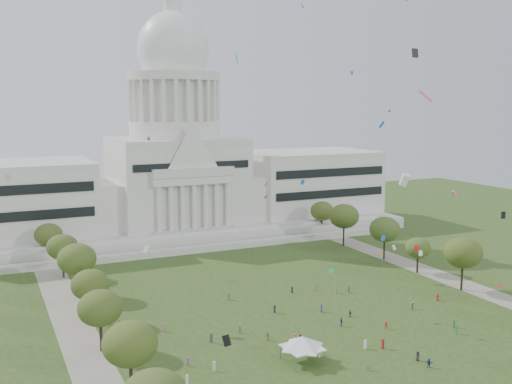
{
  "coord_description": "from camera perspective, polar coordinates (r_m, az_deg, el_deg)",
  "views": [
    {
      "loc": [
        -63.68,
        -92.66,
        46.38
      ],
      "look_at": [
        0.0,
        45.0,
        24.0
      ],
      "focal_mm": 42.0,
      "sensor_mm": 36.0,
      "label": 1
    }
  ],
  "objects": [
    {
      "name": "ground",
      "position": [
        121.62,
        9.22,
        -14.14
      ],
      "size": [
        400.0,
        400.0,
        0.0
      ],
      "primitive_type": "plane",
      "color": "#30441B",
      "rests_on": "ground"
    },
    {
      "name": "capitol",
      "position": [
        217.19,
        -7.62,
        1.95
      ],
      "size": [
        160.0,
        64.5,
        91.3
      ],
      "color": "silver",
      "rests_on": "ground"
    },
    {
      "name": "path_left",
      "position": [
        132.06,
        -16.8,
        -12.53
      ],
      "size": [
        8.0,
        160.0,
        0.04
      ],
      "primitive_type": "cube",
      "color": "gray",
      "rests_on": "ground"
    },
    {
      "name": "path_right",
      "position": [
        172.24,
        16.98,
        -7.6
      ],
      "size": [
        8.0,
        160.0,
        0.04
      ],
      "primitive_type": "cube",
      "color": "gray",
      "rests_on": "ground"
    },
    {
      "name": "row_tree_l_1",
      "position": [
        99.15,
        -11.91,
        -13.97
      ],
      "size": [
        8.86,
        8.86,
        12.59
      ],
      "color": "black",
      "rests_on": "ground"
    },
    {
      "name": "row_tree_l_2",
      "position": [
        117.78,
        -14.64,
        -10.64
      ],
      "size": [
        8.42,
        8.42,
        11.97
      ],
      "color": "black",
      "rests_on": "ground"
    },
    {
      "name": "row_tree_r_2",
      "position": [
        158.43,
        19.12,
        -5.48
      ],
      "size": [
        9.55,
        9.55,
        13.58
      ],
      "color": "black",
      "rests_on": "ground"
    },
    {
      "name": "row_tree_l_3",
      "position": [
        133.65,
        -15.52,
        -8.52
      ],
      "size": [
        8.12,
        8.12,
        11.55
      ],
      "color": "black",
      "rests_on": "ground"
    },
    {
      "name": "row_tree_r_3",
      "position": [
        171.43,
        15.18,
        -5.16
      ],
      "size": [
        7.01,
        7.01,
        9.98
      ],
      "color": "black",
      "rests_on": "ground"
    },
    {
      "name": "row_tree_l_4",
      "position": [
        150.99,
        -16.69,
        -6.15
      ],
      "size": [
        9.29,
        9.29,
        13.21
      ],
      "color": "black",
      "rests_on": "ground"
    },
    {
      "name": "row_tree_r_4",
      "position": [
        183.02,
        12.17,
        -3.49
      ],
      "size": [
        9.19,
        9.19,
        13.06
      ],
      "color": "black",
      "rests_on": "ground"
    },
    {
      "name": "row_tree_l_5",
      "position": [
        169.02,
        -17.97,
        -5.0
      ],
      "size": [
        8.33,
        8.33,
        11.85
      ],
      "color": "black",
      "rests_on": "ground"
    },
    {
      "name": "row_tree_r_5",
      "position": [
        198.32,
        8.38,
        -2.29
      ],
      "size": [
        9.82,
        9.82,
        13.96
      ],
      "color": "black",
      "rests_on": "ground"
    },
    {
      "name": "row_tree_l_6",
      "position": [
        186.5,
        -19.16,
        -3.87
      ],
      "size": [
        8.19,
        8.19,
        11.64
      ],
      "color": "black",
      "rests_on": "ground"
    },
    {
      "name": "row_tree_r_6",
      "position": [
        214.8,
        6.31,
        -1.81
      ],
      "size": [
        8.42,
        8.42,
        11.97
      ],
      "color": "black",
      "rests_on": "ground"
    },
    {
      "name": "event_tent",
      "position": [
        111.61,
        4.45,
        -14.03
      ],
      "size": [
        9.42,
        9.42,
        4.97
      ],
      "color": "#4C4C4C",
      "rests_on": "ground"
    },
    {
      "name": "person_0",
      "position": [
        150.7,
        16.91,
        -9.58
      ],
      "size": [
        0.96,
        0.87,
        1.64
      ],
      "primitive_type": "imported",
      "rotation": [
        0.0,
        0.0,
        5.71
      ],
      "color": "#B21E1E",
      "rests_on": "ground"
    },
    {
      "name": "person_2",
      "position": [
        143.0,
        14.71,
        -10.46
      ],
      "size": [
        0.96,
        0.92,
        1.7
      ],
      "primitive_type": "imported",
      "rotation": [
        0.0,
        0.0,
        0.68
      ],
      "color": "#4C4C51",
      "rests_on": "ground"
    },
    {
      "name": "person_3",
      "position": [
        130.15,
        12.27,
        -12.3
      ],
      "size": [
        0.66,
        1.1,
        1.61
      ],
      "primitive_type": "imported",
      "rotation": [
        0.0,
        0.0,
        4.83
      ],
      "color": "#B21E1E",
      "rests_on": "ground"
    },
    {
      "name": "person_4",
      "position": [
        130.11,
        8.13,
        -12.13
      ],
      "size": [
        0.83,
        1.22,
        1.91
      ],
      "primitive_type": "imported",
      "rotation": [
        0.0,
        0.0,
        4.5
      ],
      "color": "navy",
      "rests_on": "ground"
    },
    {
      "name": "person_5",
      "position": [
        120.55,
        4.23,
        -13.78
      ],
      "size": [
        1.74,
        1.67,
        1.87
      ],
      "primitive_type": "imported",
      "rotation": [
        0.0,
        0.0,
        2.4
      ],
      "color": "#B21E1E",
      "rests_on": "ground"
    },
    {
      "name": "person_6",
      "position": [
        116.71,
        15.15,
        -14.84
      ],
      "size": [
        0.8,
        1.02,
        1.83
      ],
      "primitive_type": "imported",
      "rotation": [
        0.0,
        0.0,
        1.84
      ],
      "color": "#26262B",
      "rests_on": "ground"
    },
    {
      "name": "person_7",
      "position": [
        111.1,
        10.59,
        -16.01
      ],
      "size": [
        0.63,
        0.53,
        1.47
      ],
      "primitive_type": "imported",
      "rotation": [
        0.0,
        0.0,
        3.44
      ],
      "color": "olive",
      "rests_on": "ground"
    },
    {
      "name": "person_8",
      "position": [
        121.69,
        1.1,
        -13.61
      ],
      "size": [
        0.9,
        0.77,
        1.58
      ],
      "primitive_type": "imported",
      "rotation": [
        0.0,
        0.0,
        2.67
      ],
      "color": "olive",
      "rests_on": "ground"
    },
    {
      "name": "person_9",
      "position": [
        131.47,
        18.59,
        -12.28
      ],
      "size": [
        0.99,
        1.35,
        1.87
      ],
      "primitive_type": "imported",
      "rotation": [
        0.0,
        0.0,
        1.23
      ],
      "color": "#33723F",
      "rests_on": "ground"
    },
    {
      "name": "person_10",
      "position": [
        135.56,
        8.96,
        -11.37
      ],
      "size": [
        0.73,
        1.0,
        1.53
      ],
      "primitive_type": "imported",
      "rotation": [
        0.0,
        0.0,
        1.87
      ],
      "color": "#26262B",
      "rests_on": "ground"
    },
    {
      "name": "person_11",
      "position": [
        114.6,
        16.14,
        -15.38
      ],
      "size": [
        1.57,
        1.41,
        1.64
      ],
      "primitive_type": "imported",
      "rotation": [
        0.0,
        0.0,
        2.49
      ],
      "color": "navy",
      "rests_on": "ground"
    },
    {
      "name": "distant_crowd",
      "position": [
        125.34,
        0.76,
        -12.9
      ],
      "size": [
        65.72,
        39.61,
        1.95
      ],
      "color": "#33723F",
      "rests_on": "ground"
    },
    {
      "name": "kite_swarm",
      "position": [
        117.84,
        6.99,
        -0.39
      ],
      "size": [
        85.53,
        104.62,
        65.13
      ],
      "color": "blue",
      "rests_on": "ground"
    }
  ]
}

